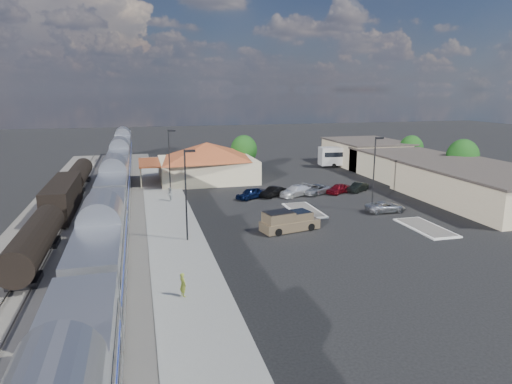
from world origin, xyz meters
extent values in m
plane|color=black|center=(0.00, 0.00, 0.00)|extent=(280.00, 280.00, 0.00)
cube|color=#4C4944|center=(-21.00, 8.00, 0.06)|extent=(16.00, 100.00, 0.12)
cube|color=gray|center=(-12.00, 6.00, 0.09)|extent=(5.50, 92.00, 0.18)
cube|color=silver|center=(-18.00, -15.05, 3.05)|extent=(3.00, 20.00, 5.00)
cube|color=black|center=(-18.00, -15.05, 0.30)|extent=(2.20, 16.00, 0.60)
cube|color=silver|center=(-18.00, 5.95, 3.05)|extent=(3.00, 20.00, 5.00)
cube|color=black|center=(-18.00, 5.95, 0.30)|extent=(2.20, 16.00, 0.60)
cube|color=silver|center=(-18.00, 26.95, 3.05)|extent=(3.00, 20.00, 5.00)
cube|color=black|center=(-18.00, 26.95, 0.30)|extent=(2.20, 16.00, 0.60)
cube|color=silver|center=(-18.00, 47.95, 3.05)|extent=(3.00, 20.00, 5.00)
cube|color=black|center=(-18.00, 47.95, 0.30)|extent=(2.20, 16.00, 0.60)
cylinder|color=black|center=(-24.00, -8.52, 2.10)|extent=(2.80, 14.00, 2.80)
cube|color=black|center=(-24.00, -8.52, 0.30)|extent=(2.20, 12.00, 0.60)
cube|color=black|center=(-24.00, 7.48, 2.20)|extent=(2.80, 14.00, 3.60)
cube|color=black|center=(-24.00, 7.48, 0.30)|extent=(2.20, 12.00, 0.60)
cylinder|color=black|center=(-24.00, 23.48, 2.10)|extent=(2.80, 14.00, 2.80)
cube|color=black|center=(-24.00, 23.48, 0.30)|extent=(2.20, 12.00, 0.60)
cube|color=beige|center=(-4.50, 24.00, 1.80)|extent=(15.00, 12.00, 3.60)
pyramid|color=#964420|center=(-4.50, 24.00, 4.90)|extent=(15.30, 12.24, 2.60)
cube|color=#964420|center=(-13.60, 24.00, 3.30)|extent=(3.20, 9.60, 0.25)
cube|color=#C6B28C|center=(28.00, 0.00, 2.10)|extent=(14.00, 22.00, 4.20)
cube|color=#3F3833|center=(28.00, 0.00, 4.35)|extent=(14.40, 22.40, 0.30)
cube|color=#C6B28C|center=(28.00, 18.00, 2.00)|extent=(12.00, 18.00, 4.00)
cube|color=#3F3833|center=(28.00, 18.00, 4.15)|extent=(12.40, 18.40, 0.30)
cube|color=#C6B28C|center=(28.00, 32.00, 2.25)|extent=(12.00, 16.00, 4.50)
cube|color=#3F3833|center=(28.00, 32.00, 4.65)|extent=(12.40, 16.40, 0.30)
cube|color=silver|center=(4.00, 2.00, 0.07)|extent=(3.30, 7.50, 0.15)
cube|color=#4C4944|center=(4.00, 2.00, 0.16)|extent=(2.70, 6.90, 0.10)
cube|color=silver|center=(14.00, -8.00, 0.07)|extent=(3.30, 7.50, 0.15)
cube|color=#4C4944|center=(14.00, -8.00, 0.16)|extent=(2.70, 6.90, 0.10)
cylinder|color=black|center=(-11.00, -6.00, 4.50)|extent=(0.16, 0.16, 9.00)
cube|color=black|center=(-10.50, -6.00, 8.85)|extent=(1.00, 0.25, 0.22)
cylinder|color=black|center=(-11.00, 16.00, 4.50)|extent=(0.16, 0.16, 9.00)
cube|color=black|center=(-10.50, 16.00, 8.85)|extent=(1.00, 0.25, 0.22)
cylinder|color=black|center=(12.00, 0.00, 4.50)|extent=(0.16, 0.16, 9.00)
cube|color=black|center=(12.50, 0.00, 8.85)|extent=(1.00, 0.25, 0.22)
cylinder|color=#382314|center=(34.00, 12.00, 1.43)|extent=(0.30, 0.30, 2.86)
ellipsoid|color=#154012|center=(34.00, 12.00, 4.23)|extent=(4.94, 4.94, 5.46)
cylinder|color=#382314|center=(34.00, 26.00, 1.28)|extent=(0.30, 0.30, 2.55)
ellipsoid|color=#154012|center=(34.00, 26.00, 3.77)|extent=(4.41, 4.41, 4.87)
cylinder|color=#382314|center=(3.00, 30.00, 1.36)|extent=(0.30, 0.30, 2.73)
ellipsoid|color=#154012|center=(3.00, 30.00, 4.03)|extent=(4.71, 4.71, 5.21)
cube|color=tan|center=(-0.24, -5.06, 0.61)|extent=(6.48, 3.50, 1.01)
cube|color=tan|center=(-0.24, -5.06, 1.40)|extent=(2.74, 2.57, 1.06)
cube|color=tan|center=(-0.24, -5.06, 1.51)|extent=(3.34, 2.71, 1.23)
cylinder|color=black|center=(1.90, -5.62, 0.40)|extent=(0.85, 0.48, 0.80)
cylinder|color=black|center=(1.47, -3.66, 0.40)|extent=(0.85, 0.48, 0.80)
cylinder|color=black|center=(-1.94, -6.46, 0.40)|extent=(0.85, 0.48, 0.80)
cylinder|color=black|center=(-2.37, -4.50, 0.40)|extent=(0.85, 0.48, 0.80)
imported|color=#A5A8AD|center=(13.28, -0.96, 0.67)|extent=(4.87, 2.31, 1.34)
cube|color=silver|center=(24.00, 30.83, 2.13)|extent=(12.05, 3.42, 3.37)
cube|color=black|center=(24.00, 30.83, 2.54)|extent=(11.10, 3.39, 0.89)
cylinder|color=black|center=(28.07, 29.37, 0.45)|extent=(0.91, 0.36, 0.89)
cylinder|color=black|center=(28.24, 31.69, 0.45)|extent=(0.91, 0.36, 0.89)
cylinder|color=black|center=(20.36, 29.92, 0.45)|extent=(0.91, 0.36, 0.89)
cylinder|color=black|center=(20.52, 32.24, 0.45)|extent=(0.91, 0.36, 0.89)
imported|color=#ACBB3A|center=(-12.63, -18.28, 1.05)|extent=(0.64, 0.75, 1.74)
imported|color=silver|center=(-11.53, 10.61, 1.07)|extent=(0.85, 0.99, 1.79)
imported|color=#0B1639|center=(-0.75, 9.83, 0.75)|extent=(4.73, 3.62, 1.50)
imported|color=black|center=(2.45, 10.13, 0.70)|extent=(4.34, 3.59, 1.40)
imported|color=white|center=(5.65, 9.83, 0.75)|extent=(5.58, 4.22, 1.50)
imported|color=gray|center=(8.85, 10.13, 0.69)|extent=(5.43, 4.40, 1.37)
imported|color=maroon|center=(12.05, 9.83, 0.70)|extent=(4.39, 3.48, 1.40)
imported|color=black|center=(15.25, 10.13, 0.66)|extent=(4.13, 3.38, 1.32)
camera|label=1|loc=(-15.15, -48.39, 14.40)|focal=32.00mm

